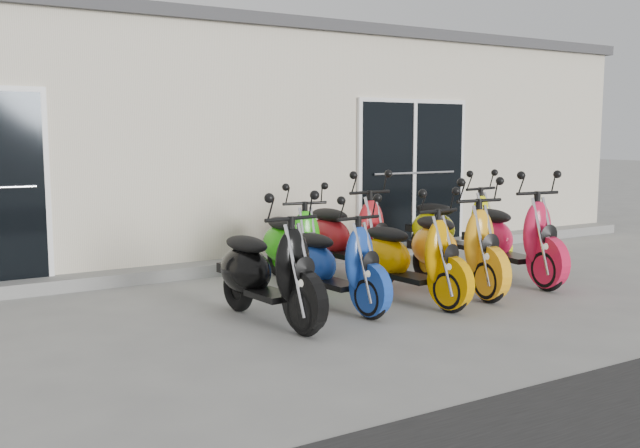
% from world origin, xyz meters
% --- Properties ---
extents(ground, '(80.00, 80.00, 0.00)m').
position_xyz_m(ground, '(0.00, 0.00, 0.00)').
color(ground, gray).
rests_on(ground, ground).
extents(building, '(14.00, 6.00, 3.20)m').
position_xyz_m(building, '(0.00, 5.20, 1.60)').
color(building, beige).
rests_on(building, ground).
extents(roof_cap, '(14.20, 6.20, 0.16)m').
position_xyz_m(roof_cap, '(0.00, 5.20, 3.28)').
color(roof_cap, '#3F3F42').
rests_on(roof_cap, building).
extents(front_step, '(14.00, 0.40, 0.15)m').
position_xyz_m(front_step, '(0.00, 2.02, 0.07)').
color(front_step, gray).
rests_on(front_step, ground).
extents(door_right, '(2.02, 0.08, 2.22)m').
position_xyz_m(door_right, '(2.60, 2.17, 1.26)').
color(door_right, black).
rests_on(door_right, front_step).
extents(scooter_front_black, '(0.82, 1.79, 1.28)m').
position_xyz_m(scooter_front_black, '(-1.23, -0.48, 0.64)').
color(scooter_front_black, black).
rests_on(scooter_front_black, ground).
extents(scooter_front_blue, '(0.77, 1.69, 1.21)m').
position_xyz_m(scooter_front_blue, '(-0.40, -0.35, 0.60)').
color(scooter_front_blue, '#173D9C').
rests_on(scooter_front_blue, ground).
extents(scooter_front_orange_a, '(0.79, 1.75, 1.25)m').
position_xyz_m(scooter_front_orange_a, '(0.44, -0.52, 0.63)').
color(scooter_front_orange_a, '#DD9000').
rests_on(scooter_front_orange_a, ground).
extents(scooter_front_orange_b, '(0.83, 1.86, 1.33)m').
position_xyz_m(scooter_front_orange_b, '(1.19, -0.37, 0.67)').
color(scooter_front_orange_b, '#FFA816').
rests_on(scooter_front_orange_b, ground).
extents(scooter_front_red, '(0.89, 1.93, 1.37)m').
position_xyz_m(scooter_front_red, '(2.19, -0.28, 0.69)').
color(scooter_front_red, red).
rests_on(scooter_front_red, ground).
extents(scooter_back_green, '(0.81, 1.74, 1.24)m').
position_xyz_m(scooter_back_green, '(-0.17, 0.96, 0.62)').
color(scooter_back_green, '#2ABD11').
rests_on(scooter_back_green, ground).
extents(scooter_back_red, '(0.79, 1.89, 1.37)m').
position_xyz_m(scooter_back_red, '(0.57, 0.88, 0.68)').
color(scooter_back_red, red).
rests_on(scooter_back_red, ground).
extents(scooter_back_yellow, '(0.89, 1.87, 1.33)m').
position_xyz_m(scooter_back_yellow, '(2.35, 0.90, 0.66)').
color(scooter_back_yellow, '#DFDF08').
rests_on(scooter_back_yellow, ground).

